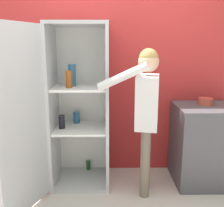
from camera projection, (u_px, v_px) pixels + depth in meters
wall_back at (112, 72)px, 3.24m from camera, size 7.00×0.06×2.55m
refrigerator at (69, 108)px, 2.89m from camera, size 0.95×1.19×1.84m
person at (146, 104)px, 2.71m from camera, size 0.67×0.52×1.57m
counter at (205, 144)px, 3.08m from camera, size 0.71×0.63×0.92m
bowl at (206, 101)px, 3.04m from camera, size 0.17×0.17×0.08m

